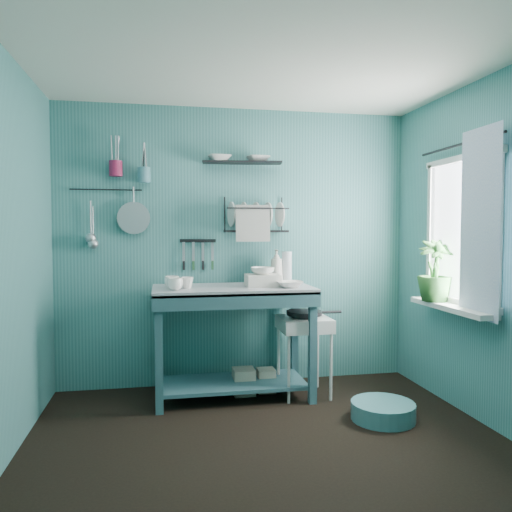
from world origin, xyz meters
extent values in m
plane|color=black|center=(0.00, 0.00, 0.00)|extent=(3.20, 3.20, 0.00)
plane|color=silver|center=(0.00, 0.00, 2.50)|extent=(3.20, 3.20, 0.00)
plane|color=#3A7777|center=(0.00, 1.50, 1.25)|extent=(3.20, 0.00, 3.20)
plane|color=#3A7777|center=(0.00, -1.50, 1.25)|extent=(3.20, 0.00, 3.20)
plane|color=#3A7777|center=(1.60, 0.00, 1.25)|extent=(0.00, 3.00, 3.00)
cube|color=#2E5861|center=(-0.10, 1.09, 0.47)|extent=(1.37, 0.78, 0.93)
imported|color=white|center=(-0.58, 0.93, 0.98)|extent=(0.12, 0.12, 0.10)
imported|color=white|center=(-0.48, 1.03, 0.98)|extent=(0.14, 0.14, 0.09)
imported|color=white|center=(-0.60, 1.09, 0.98)|extent=(0.17, 0.17, 0.10)
cube|color=silver|center=(0.15, 1.07, 0.98)|extent=(0.28, 0.22, 0.10)
imported|color=white|center=(0.15, 1.07, 1.06)|extent=(0.20, 0.19, 0.06)
imported|color=silver|center=(0.32, 1.29, 1.08)|extent=(0.11, 0.12, 0.30)
cylinder|color=silver|center=(0.42, 1.31, 1.07)|extent=(0.09, 0.09, 0.28)
imported|color=white|center=(0.35, 0.94, 0.96)|extent=(0.22, 0.22, 0.05)
cube|color=silver|center=(0.50, 1.02, 0.33)|extent=(0.49, 0.49, 0.67)
cylinder|color=black|center=(0.50, 1.02, 0.70)|extent=(0.30, 0.30, 0.03)
cube|color=black|center=(-0.36, 1.47, 1.31)|extent=(0.32, 0.07, 0.03)
cube|color=black|center=(0.15, 1.37, 1.54)|extent=(0.58, 0.31, 0.32)
cube|color=black|center=(0.03, 1.40, 2.00)|extent=(0.72, 0.28, 0.01)
imported|color=white|center=(-0.17, 1.40, 2.01)|extent=(0.22, 0.22, 0.05)
imported|color=white|center=(0.18, 1.40, 2.03)|extent=(0.23, 0.23, 0.05)
cylinder|color=maroon|center=(-1.06, 1.42, 1.93)|extent=(0.11, 0.11, 0.13)
cylinder|color=teal|center=(-0.82, 1.42, 1.88)|extent=(0.11, 0.11, 0.13)
cylinder|color=#AFB0B7|center=(-0.92, 1.45, 1.51)|extent=(0.28, 0.03, 0.28)
cylinder|color=#AFB0B7|center=(-1.28, 1.46, 1.51)|extent=(0.01, 0.01, 0.30)
cylinder|color=#AFB0B7|center=(-1.26, 1.46, 1.46)|extent=(0.01, 0.01, 0.30)
cylinder|color=black|center=(-1.15, 1.47, 1.75)|extent=(0.60, 0.01, 0.01)
plane|color=white|center=(1.59, 0.45, 1.40)|extent=(0.00, 1.10, 1.10)
cube|color=silver|center=(1.50, 0.45, 0.81)|extent=(0.16, 0.95, 0.04)
plane|color=white|center=(1.52, 0.15, 1.45)|extent=(0.00, 1.35, 1.35)
cylinder|color=black|center=(1.54, 0.45, 2.05)|extent=(0.02, 1.05, 0.02)
imported|color=#265A24|center=(1.48, 0.65, 1.08)|extent=(0.35, 0.35, 0.50)
cube|color=gray|center=(0.00, 1.14, 0.11)|extent=(0.18, 0.18, 0.22)
cube|color=gray|center=(0.20, 1.17, 0.10)|extent=(0.15, 0.15, 0.20)
cylinder|color=teal|center=(0.92, 0.38, 0.07)|extent=(0.47, 0.47, 0.13)
camera|label=1|loc=(-0.69, -3.01, 1.41)|focal=35.00mm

